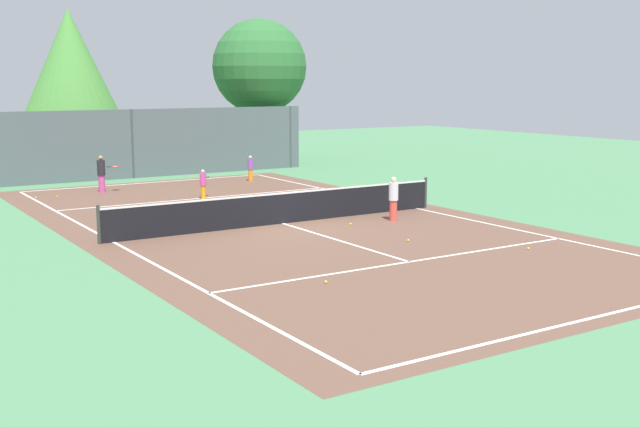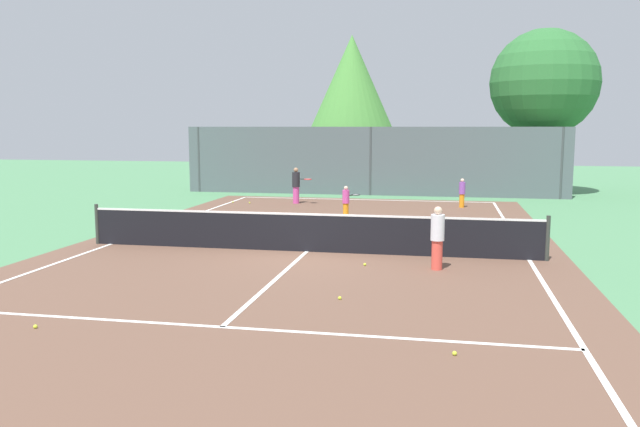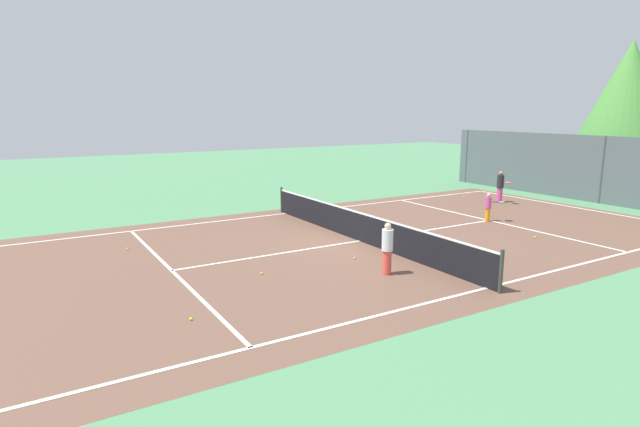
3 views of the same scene
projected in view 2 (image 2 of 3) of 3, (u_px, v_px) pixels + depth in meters
name	position (u px, v px, depth m)	size (l,w,h in m)	color
ground_plane	(307.00, 252.00, 16.48)	(80.00, 80.00, 0.00)	#4C8456
court_surface	(307.00, 252.00, 16.48)	(13.00, 25.00, 0.01)	brown
tennis_net	(307.00, 232.00, 16.41)	(11.90, 0.10, 1.10)	#333833
perimeter_fence	(371.00, 161.00, 29.88)	(18.00, 0.12, 3.20)	#515B60
tree_0	(544.00, 83.00, 29.99)	(5.02, 5.02, 7.75)	brown
tree_1	(352.00, 85.00, 33.73)	(4.64, 4.64, 7.98)	brown
player_0	(347.00, 201.00, 22.46)	(0.63, 0.79, 1.14)	orange
player_1	(296.00, 185.00, 26.75)	(0.90, 0.52, 1.51)	#D14799
player_2	(462.00, 193.00, 25.44)	(0.25, 0.25, 1.16)	orange
player_3	(437.00, 237.00, 14.33)	(0.31, 0.31, 1.44)	#E54C3F
tennis_ball_0	(250.00, 203.00, 26.83)	(0.07, 0.07, 0.07)	#CCE533
tennis_ball_1	(340.00, 298.00, 11.90)	(0.07, 0.07, 0.07)	#CCE533
tennis_ball_2	(168.00, 230.00, 19.72)	(0.07, 0.07, 0.07)	#CCE533
tennis_ball_3	(455.00, 353.00, 9.00)	(0.07, 0.07, 0.07)	#CCE533
tennis_ball_4	(365.00, 264.00, 14.80)	(0.07, 0.07, 0.07)	#CCE533
tennis_ball_5	(424.00, 223.00, 21.28)	(0.07, 0.07, 0.07)	#CCE533
tennis_ball_6	(35.00, 327.00, 10.20)	(0.07, 0.07, 0.07)	#CCE533
tennis_ball_7	(233.00, 202.00, 27.08)	(0.07, 0.07, 0.07)	#CCE533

